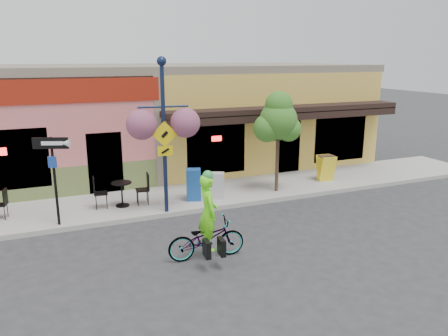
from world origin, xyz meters
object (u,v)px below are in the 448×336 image
object	(u,v)px
bicycle	(206,239)
street_tree	(278,141)
newspaper_box_grey	(218,186)
newspaper_box_blue	(194,185)
cyclist_rider	(208,222)
one_way_sign	(55,182)
building	(159,115)
lamp_post	(164,137)

from	to	relation	value
bicycle	street_tree	distance (m)	5.80
bicycle	newspaper_box_grey	distance (m)	4.25
bicycle	newspaper_box_blue	size ratio (longest dim) A/B	1.80
cyclist_rider	one_way_sign	xyz separation A→B (m)	(-3.34, 3.35, 0.49)
newspaper_box_blue	newspaper_box_grey	world-z (taller)	newspaper_box_blue
newspaper_box_blue	bicycle	bearing A→B (deg)	-86.57
bicycle	one_way_sign	distance (m)	4.79
one_way_sign	newspaper_box_blue	world-z (taller)	one_way_sign
cyclist_rider	newspaper_box_blue	xyz separation A→B (m)	(0.97, 4.00, -0.26)
building	lamp_post	size ratio (longest dim) A/B	3.85
cyclist_rider	newspaper_box_grey	world-z (taller)	cyclist_rider
building	bicycle	size ratio (longest dim) A/B	9.47
building	street_tree	xyz separation A→B (m)	(2.67, -6.25, -0.30)
bicycle	lamp_post	world-z (taller)	lamp_post
newspaper_box_blue	street_tree	bearing A→B (deg)	14.70
lamp_post	building	bearing A→B (deg)	83.50
newspaper_box_blue	lamp_post	bearing A→B (deg)	-128.82
newspaper_box_blue	cyclist_rider	bearing A→B (deg)	-85.89
building	cyclist_rider	world-z (taller)	building
lamp_post	newspaper_box_grey	bearing A→B (deg)	23.23
building	bicycle	distance (m)	10.34
lamp_post	one_way_sign	bearing A→B (deg)	-175.62
bicycle	street_tree	world-z (taller)	street_tree
bicycle	newspaper_box_grey	world-z (taller)	newspaper_box_grey
cyclist_rider	newspaper_box_blue	world-z (taller)	cyclist_rider
newspaper_box_blue	street_tree	world-z (taller)	street_tree
one_way_sign	newspaper_box_grey	size ratio (longest dim) A/B	2.87
cyclist_rider	one_way_sign	size ratio (longest dim) A/B	0.73
lamp_post	newspaper_box_blue	size ratio (longest dim) A/B	4.43
cyclist_rider	lamp_post	world-z (taller)	lamp_post
bicycle	one_way_sign	bearing A→B (deg)	48.67
lamp_post	street_tree	xyz separation A→B (m)	(4.24, 0.60, -0.56)
cyclist_rider	lamp_post	distance (m)	3.61
one_way_sign	lamp_post	bearing A→B (deg)	18.48
building	one_way_sign	world-z (taller)	building
lamp_post	street_tree	size ratio (longest dim) A/B	1.31
building	lamp_post	bearing A→B (deg)	-102.90
bicycle	lamp_post	bearing A→B (deg)	6.54
building	bicycle	world-z (taller)	building
building	lamp_post	distance (m)	7.03
bicycle	cyclist_rider	distance (m)	0.44
building	one_way_sign	bearing A→B (deg)	-125.05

